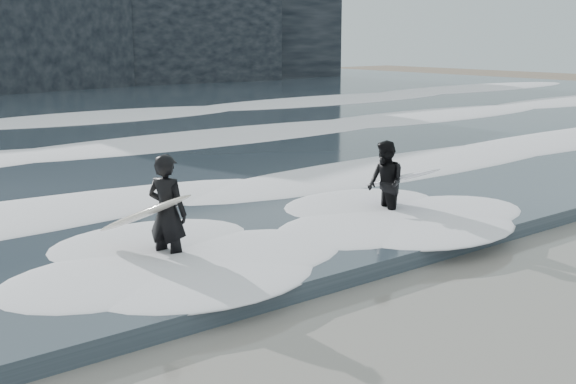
% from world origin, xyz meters
% --- Properties ---
extents(ground, '(120.00, 120.00, 0.00)m').
position_xyz_m(ground, '(0.00, 0.00, 0.00)').
color(ground, brown).
rests_on(ground, ground).
extents(foam_near, '(60.00, 3.20, 0.20)m').
position_xyz_m(foam_near, '(0.00, 9.00, 0.40)').
color(foam_near, white).
rests_on(foam_near, sea).
extents(foam_mid, '(60.00, 4.00, 0.24)m').
position_xyz_m(foam_mid, '(0.00, 16.00, 0.42)').
color(foam_mid, white).
rests_on(foam_mid, sea).
extents(surfer_left, '(1.32, 2.14, 1.92)m').
position_xyz_m(surfer_left, '(-2.18, 5.50, 0.97)').
color(surfer_left, black).
rests_on(surfer_left, ground).
extents(surfer_right, '(1.18, 2.10, 1.72)m').
position_xyz_m(surfer_right, '(2.74, 5.27, 0.87)').
color(surfer_right, black).
rests_on(surfer_right, ground).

